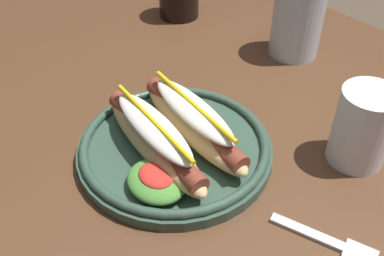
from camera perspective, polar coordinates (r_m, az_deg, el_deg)
The scene contains 5 objects.
dining_table at distance 0.74m, azimuth 3.56°, elevation -4.12°, with size 1.40×0.84×0.74m.
hot_dog_plate at distance 0.59m, azimuth -2.30°, elevation -1.70°, with size 0.26×0.26×0.08m.
fork at distance 0.54m, azimuth 17.25°, elevation -13.70°, with size 0.12×0.06×0.00m.
water_cup at distance 0.81m, azimuth 13.23°, elevation 13.38°, with size 0.09×0.09×0.13m, color silver.
extra_cup at distance 0.61m, azimuth 20.82°, elevation 0.09°, with size 0.07×0.07×0.11m, color white.
Camera 1 is at (0.38, -0.38, 1.16)m, focal length 42.08 mm.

